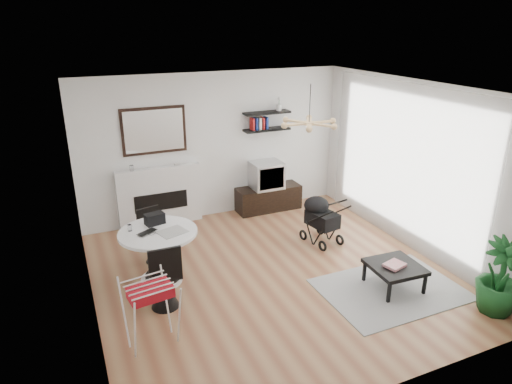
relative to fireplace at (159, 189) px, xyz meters
name	(u,v)px	position (x,y,z in m)	size (l,w,h in m)	color
floor	(272,274)	(1.10, -2.42, -0.69)	(5.00, 5.00, 0.00)	brown
ceiling	(275,90)	(1.10, -2.42, 2.01)	(5.00, 5.00, 0.00)	white
wall_back	(215,146)	(1.10, 0.08, 0.66)	(5.00, 5.00, 0.00)	white
wall_left	(82,218)	(-1.40, -2.42, 0.66)	(5.00, 5.00, 0.00)	white
wall_right	(415,167)	(3.60, -2.42, 0.66)	(5.00, 5.00, 0.00)	white
sheer_curtain	(402,164)	(3.50, -2.22, 0.66)	(0.04, 3.60, 2.60)	white
fireplace	(159,189)	(0.00, 0.00, 0.00)	(1.50, 0.17, 2.16)	white
shelf_lower	(267,129)	(2.10, -0.05, 0.91)	(0.90, 0.25, 0.04)	black
shelf_upper	(267,113)	(2.10, -0.05, 1.23)	(0.90, 0.25, 0.04)	black
pendant_lamp	(309,123)	(1.80, -2.12, 1.46)	(0.90, 0.90, 0.10)	tan
tv_console	(268,198)	(2.10, -0.16, -0.45)	(1.27, 0.45, 0.48)	black
crt_tv	(266,175)	(2.05, -0.16, 0.05)	(0.59, 0.51, 0.51)	silver
dining_table	(159,249)	(-0.45, -1.96, -0.16)	(1.09, 1.09, 0.80)	white
laptop	(149,233)	(-0.58, -2.00, 0.12)	(0.29, 0.19, 0.02)	black
black_bag	(155,219)	(-0.43, -1.70, 0.19)	(0.27, 0.16, 0.16)	black
newspaper	(172,232)	(-0.27, -2.07, 0.12)	(0.37, 0.30, 0.01)	silver
drinking_glass	(130,228)	(-0.80, -1.79, 0.16)	(0.06, 0.06, 0.09)	white
chair_far	(155,245)	(-0.39, -1.33, -0.42)	(0.43, 0.44, 0.85)	black
chair_near	(164,287)	(-0.54, -2.61, -0.39)	(0.45, 0.45, 0.95)	black
drying_rack	(151,313)	(-0.84, -3.28, -0.25)	(0.61, 0.58, 0.82)	white
stroller	(320,221)	(2.31, -1.76, -0.32)	(0.55, 0.75, 0.86)	black
rug	(391,289)	(2.43, -3.48, -0.68)	(1.92, 1.39, 0.01)	#9B9B9B
coffee_table	(395,267)	(2.50, -3.44, -0.36)	(0.71, 0.71, 0.35)	black
magazines	(395,265)	(2.46, -3.46, -0.30)	(0.27, 0.22, 0.04)	#D33444
potted_plant	(500,277)	(3.33, -4.40, -0.18)	(0.56, 0.56, 1.00)	#164E1F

